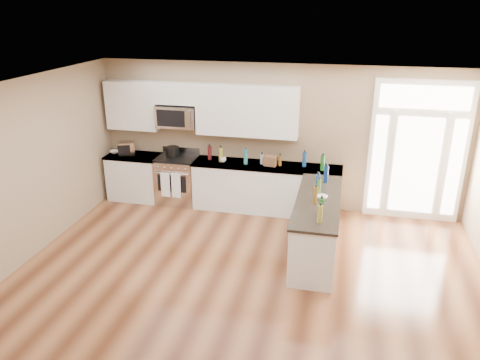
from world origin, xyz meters
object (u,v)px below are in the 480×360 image
(peninsula_cabinet, at_px, (317,228))
(kitchen_range, at_px, (178,180))
(toaster_oven, at_px, (127,148))
(stockpot, at_px, (172,151))

(peninsula_cabinet, distance_m, kitchen_range, 3.23)
(toaster_oven, bearing_deg, peninsula_cabinet, -43.44)
(stockpot, distance_m, toaster_oven, 0.95)
(kitchen_range, xyz_separation_m, toaster_oven, (-1.06, 0.00, 0.59))
(toaster_oven, bearing_deg, kitchen_range, -23.43)
(peninsula_cabinet, distance_m, toaster_oven, 4.25)
(kitchen_range, relative_size, stockpot, 3.97)
(toaster_oven, bearing_deg, stockpot, -19.56)
(peninsula_cabinet, relative_size, stockpot, 8.53)
(peninsula_cabinet, xyz_separation_m, stockpot, (-2.99, 1.51, 0.62))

